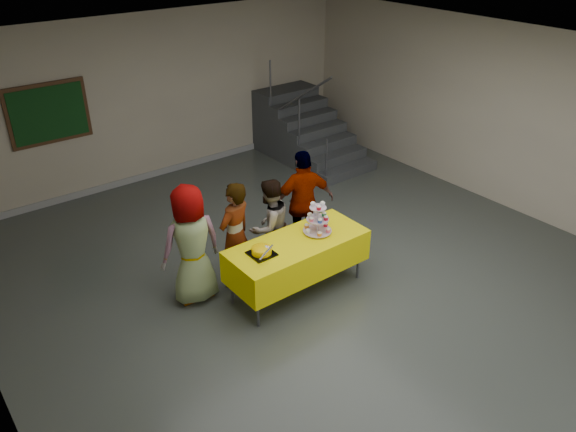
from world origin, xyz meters
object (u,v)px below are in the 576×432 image
at_px(staircase, 302,132).
at_px(noticeboard, 48,114).
at_px(schoolchild_a, 191,245).
at_px(bake_table, 297,255).
at_px(schoolchild_c, 270,226).
at_px(schoolchild_b, 235,236).
at_px(cupcake_stand, 318,221).
at_px(bear_cake, 262,250).
at_px(schoolchild_d, 304,202).

bearing_deg(staircase, noticeboard, 169.79).
bearing_deg(noticeboard, schoolchild_a, -83.67).
height_order(bake_table, staircase, staircase).
distance_m(schoolchild_a, schoolchild_c, 1.18).
height_order(schoolchild_b, staircase, staircase).
xyz_separation_m(schoolchild_c, noticeboard, (-1.60, 3.87, 0.91)).
xyz_separation_m(cupcake_stand, bear_cake, (-0.89, 0.01, -0.11)).
height_order(schoolchild_d, noticeboard, noticeboard).
relative_size(cupcake_stand, noticeboard, 0.34).
height_order(schoolchild_c, noticeboard, noticeboard).
relative_size(cupcake_stand, schoolchild_c, 0.32).
bearing_deg(bake_table, cupcake_stand, 1.82).
distance_m(schoolchild_b, staircase, 4.74).
bearing_deg(bear_cake, noticeboard, 102.92).
height_order(bake_table, schoolchild_a, schoolchild_a).
xyz_separation_m(bake_table, staircase, (3.07, 3.68, -0.07)).
height_order(schoolchild_a, noticeboard, noticeboard).
bearing_deg(schoolchild_a, schoolchild_d, -173.38).
xyz_separation_m(cupcake_stand, schoolchild_d, (0.37, 0.75, -0.15)).
relative_size(schoolchild_a, schoolchild_c, 1.17).
xyz_separation_m(schoolchild_d, noticeboard, (-2.29, 3.76, 0.81)).
bearing_deg(schoolchild_a, bake_table, 153.62).
distance_m(schoolchild_a, staircase, 5.17).
height_order(cupcake_stand, staircase, staircase).
distance_m(bake_table, noticeboard, 4.89).
relative_size(cupcake_stand, schoolchild_a, 0.28).
bearing_deg(staircase, schoolchild_a, -144.76).
height_order(bake_table, schoolchild_c, schoolchild_c).
relative_size(bear_cake, staircase, 0.15).
bearing_deg(bake_table, schoolchild_c, 88.20).
distance_m(bake_table, schoolchild_c, 0.65).
bearing_deg(bear_cake, bake_table, -2.57).
height_order(schoolchild_c, staircase, staircase).
bearing_deg(staircase, cupcake_stand, -126.62).
relative_size(cupcake_stand, schoolchild_b, 0.29).
distance_m(staircase, noticeboard, 4.84).
xyz_separation_m(bake_table, schoolchild_b, (-0.55, 0.63, 0.20)).
bearing_deg(schoolchild_b, cupcake_stand, 127.98).
bearing_deg(staircase, schoolchild_d, -128.83).
relative_size(bake_table, schoolchild_b, 1.24).
distance_m(schoolchild_a, noticeboard, 3.92).
distance_m(schoolchild_c, staircase, 4.30).
height_order(cupcake_stand, schoolchild_b, schoolchild_b).
bearing_deg(cupcake_stand, schoolchild_c, 117.03).
xyz_separation_m(schoolchild_a, staircase, (4.22, 2.98, -0.32)).
xyz_separation_m(bear_cake, staircase, (3.61, 3.65, -0.34)).
bearing_deg(schoolchild_d, cupcake_stand, 80.10).
distance_m(schoolchild_a, schoolchild_b, 0.61).
height_order(cupcake_stand, noticeboard, noticeboard).
distance_m(bake_table, bear_cake, 0.61).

